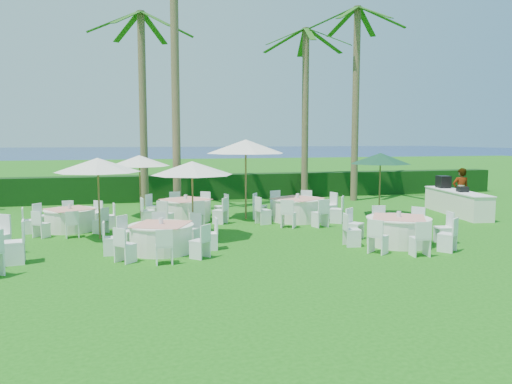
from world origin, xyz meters
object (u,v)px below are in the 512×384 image
Objects in this scene: umbrella_a at (98,165)px; umbrella_b at (192,168)px; umbrella_c at (139,161)px; banquet_table_c at (398,230)px; umbrella_green at (380,158)px; banquet_table_e at (186,210)px; banquet_table_b at (161,237)px; banquet_table_d at (70,219)px; banquet_table_f at (297,209)px; staff_person at (461,191)px; buffet_table at (456,202)px; umbrella_d at (246,147)px.

umbrella_b is at bearing -14.78° from umbrella_a.
umbrella_c reaches higher than umbrella_b.
banquet_table_c is 1.29× the size of umbrella_green.
banquet_table_b is at bearing -104.13° from banquet_table_e.
umbrella_c reaches higher than banquet_table_d.
umbrella_b reaches higher than banquet_table_e.
banquet_table_d is 7.61m from banquet_table_f.
umbrella_b reaches higher than staff_person.
buffet_table is at bearing -5.75° from banquet_table_e.
banquet_table_d is at bearing -134.58° from umbrella_c.
umbrella_a is at bearing -173.72° from buffet_table.
umbrella_a reaches higher than buffet_table.
buffet_table is at bearing 6.28° from umbrella_a.
umbrella_d is at bearing 172.59° from umbrella_green.
banquet_table_f is 6.42m from buffet_table.
banquet_table_e is 10.66m from staff_person.
umbrella_green is (1.97, 4.71, 1.77)m from banquet_table_c.
umbrella_c reaches higher than banquet_table_b.
banquet_table_f is at bearing -23.41° from umbrella_c.
banquet_table_f is 6.08m from umbrella_c.
umbrella_a reaches higher than banquet_table_c.
umbrella_a is (0.97, -1.60, 1.79)m from banquet_table_d.
umbrella_green is (8.69, -2.11, 0.08)m from umbrella_c.
banquet_table_c is 1.73× the size of staff_person.
staff_person is at bearing 40.42° from banquet_table_c.
banquet_table_f reaches higher than banquet_table_c.
umbrella_green is at bearing 3.71° from banquet_table_f.
staff_person is at bearing -1.40° from umbrella_green.
banquet_table_f is 3.76m from umbrella_green.
umbrella_green reaches higher than banquet_table_e.
umbrella_b reaches higher than banquet_table_d.
buffet_table reaches higher than banquet_table_b.
banquet_table_d is 0.86× the size of banquet_table_f.
banquet_table_c reaches higher than banquet_table_b.
buffet_table reaches higher than banquet_table_d.
banquet_table_e is 1.76× the size of staff_person.
banquet_table_c is 1.30× the size of umbrella_b.
umbrella_c is (-5.36, 2.32, 1.67)m from banquet_table_f.
banquet_table_e is (-5.20, 5.40, 0.01)m from banquet_table_c.
umbrella_green is 3.69m from staff_person.
staff_person reaches higher than banquet_table_b.
staff_person is at bearing 1.11° from banquet_table_f.
banquet_table_c is 5.40m from umbrella_green.
banquet_table_b is 6.26m from banquet_table_f.
buffet_table is (3.09, -0.34, -1.68)m from umbrella_green.
umbrella_a is (-2.79, -2.47, 1.74)m from banquet_table_e.
banquet_table_c is 6.54m from umbrella_d.
umbrella_c is at bearing 106.45° from umbrella_b.
umbrella_d is 8.43m from buffet_table.
umbrella_green is at bearing -5.55° from banquet_table_e.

